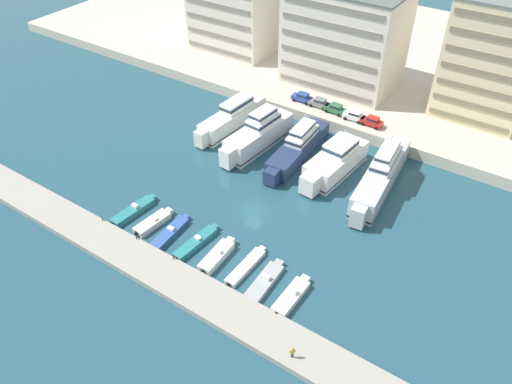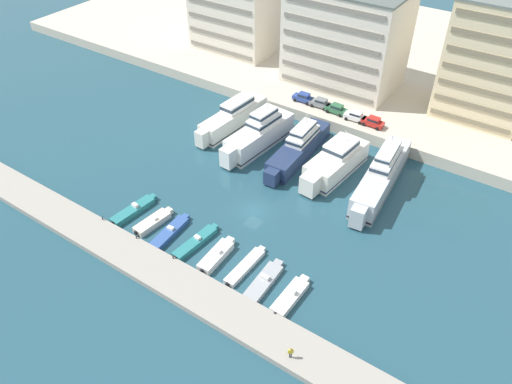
% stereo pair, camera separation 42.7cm
% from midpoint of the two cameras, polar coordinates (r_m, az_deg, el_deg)
% --- Properties ---
extents(ground_plane, '(400.00, 400.00, 0.00)m').
position_cam_midpoint_polar(ground_plane, '(76.49, -0.15, -2.17)').
color(ground_plane, '#234C5B').
extents(quay_promenade, '(180.00, 70.00, 2.21)m').
position_cam_midpoint_polar(quay_promenade, '(124.13, 16.69, 14.14)').
color(quay_promenade, beige).
rests_on(quay_promenade, ground).
extents(pier_dock, '(120.00, 5.61, 0.88)m').
position_cam_midpoint_polar(pier_dock, '(66.75, -8.79, -10.11)').
color(pier_dock, '#9E998E').
rests_on(pier_dock, ground).
extents(yacht_ivory_far_left, '(4.71, 18.70, 7.03)m').
position_cam_midpoint_polar(yacht_ivory_far_left, '(94.94, -2.49, 8.52)').
color(yacht_ivory_far_left, silver).
rests_on(yacht_ivory_far_left, ground).
extents(yacht_white_left, '(5.46, 18.15, 8.61)m').
position_cam_midpoint_polar(yacht_white_left, '(89.06, 0.50, 6.61)').
color(yacht_white_left, white).
rests_on(yacht_white_left, ground).
extents(yacht_navy_mid_left, '(4.83, 19.94, 7.27)m').
position_cam_midpoint_polar(yacht_navy_mid_left, '(87.10, 5.05, 5.16)').
color(yacht_navy_mid_left, navy).
rests_on(yacht_navy_mid_left, ground).
extents(yacht_ivory_center_left, '(6.09, 16.49, 7.31)m').
position_cam_midpoint_polar(yacht_ivory_center_left, '(83.70, 9.20, 3.40)').
color(yacht_ivory_center_left, silver).
rests_on(yacht_ivory_center_left, ground).
extents(yacht_silver_center, '(5.78, 22.72, 8.42)m').
position_cam_midpoint_polar(yacht_silver_center, '(81.94, 14.29, 1.89)').
color(yacht_silver_center, silver).
rests_on(yacht_silver_center, ground).
extents(motorboat_teal_far_left, '(2.44, 8.50, 1.43)m').
position_cam_midpoint_polar(motorboat_teal_far_left, '(78.14, -13.64, -2.00)').
color(motorboat_teal_far_left, teal).
rests_on(motorboat_teal_far_left, ground).
extents(motorboat_cream_left, '(2.53, 6.99, 1.34)m').
position_cam_midpoint_polar(motorboat_cream_left, '(75.43, -11.51, -3.35)').
color(motorboat_cream_left, beige).
rests_on(motorboat_cream_left, ground).
extents(motorboat_blue_mid_left, '(2.28, 8.51, 1.23)m').
position_cam_midpoint_polar(motorboat_blue_mid_left, '(73.38, -9.70, -4.60)').
color(motorboat_blue_mid_left, '#33569E').
rests_on(motorboat_blue_mid_left, ground).
extents(motorboat_teal_center_left, '(2.27, 8.60, 1.25)m').
position_cam_midpoint_polar(motorboat_teal_center_left, '(71.46, -6.74, -5.70)').
color(motorboat_teal_center_left, teal).
rests_on(motorboat_teal_center_left, ground).
extents(motorboat_white_center, '(2.30, 7.36, 1.52)m').
position_cam_midpoint_polar(motorboat_white_center, '(69.19, -4.35, -7.24)').
color(motorboat_white_center, white).
rests_on(motorboat_white_center, ground).
extents(motorboat_white_center_right, '(1.71, 8.37, 0.81)m').
position_cam_midpoint_polar(motorboat_white_center_right, '(67.90, -1.05, -8.49)').
color(motorboat_white_center_right, white).
rests_on(motorboat_white_center_right, ground).
extents(motorboat_grey_mid_right, '(2.43, 8.42, 1.28)m').
position_cam_midpoint_polar(motorboat_grey_mid_right, '(66.06, 1.06, -10.22)').
color(motorboat_grey_mid_right, '#9EA3A8').
rests_on(motorboat_grey_mid_right, ground).
extents(motorboat_white_right, '(2.14, 7.49, 1.51)m').
position_cam_midpoint_polar(motorboat_white_right, '(64.59, 4.16, -11.79)').
color(motorboat_white_right, white).
rests_on(motorboat_white_right, ground).
extents(car_blue_far_left, '(4.15, 2.02, 1.80)m').
position_cam_midpoint_polar(car_blue_far_left, '(99.90, 5.56, 10.73)').
color(car_blue_far_left, '#28428E').
rests_on(car_blue_far_left, quay_promenade).
extents(car_grey_left, '(4.16, 2.04, 1.80)m').
position_cam_midpoint_polar(car_grey_left, '(98.35, 7.51, 10.09)').
color(car_grey_left, slate).
rests_on(car_grey_left, quay_promenade).
extents(car_green_mid_left, '(4.14, 2.01, 1.80)m').
position_cam_midpoint_polar(car_green_mid_left, '(96.80, 9.28, 9.39)').
color(car_green_mid_left, '#2D6642').
rests_on(car_green_mid_left, quay_promenade).
extents(car_white_center_left, '(4.17, 2.05, 1.80)m').
position_cam_midpoint_polar(car_white_center_left, '(95.10, 11.42, 8.53)').
color(car_white_center_left, white).
rests_on(car_white_center_left, quay_promenade).
extents(car_red_center, '(4.12, 1.96, 1.80)m').
position_cam_midpoint_polar(car_red_center, '(94.03, 13.36, 7.84)').
color(car_red_center, red).
rests_on(car_red_center, quay_promenade).
extents(apartment_block_left, '(22.40, 14.92, 21.57)m').
position_cam_midpoint_polar(apartment_block_left, '(105.00, 10.42, 17.10)').
color(apartment_block_left, silver).
rests_on(apartment_block_left, quay_promenade).
extents(apartment_block_mid_left, '(15.53, 13.61, 23.94)m').
position_cam_midpoint_polar(apartment_block_mid_left, '(100.46, 25.70, 13.62)').
color(apartment_block_mid_left, beige).
rests_on(apartment_block_mid_left, quay_promenade).
extents(pedestrian_near_edge, '(0.53, 0.48, 1.73)m').
position_cam_midpoint_polar(pedestrian_near_edge, '(58.17, 4.21, -17.77)').
color(pedestrian_near_edge, '#282D3D').
rests_on(pedestrian_near_edge, pier_dock).
extents(bollard_west, '(0.20, 0.20, 0.61)m').
position_cam_midpoint_polar(bollard_west, '(76.80, -16.99, -2.87)').
color(bollard_west, '#2D2D33').
rests_on(bollard_west, pier_dock).
extents(bollard_west_mid, '(0.20, 0.20, 0.61)m').
position_cam_midpoint_polar(bollard_west_mid, '(72.59, -13.36, -4.98)').
color(bollard_west_mid, '#2D2D33').
rests_on(bollard_west_mid, pier_dock).
extents(bollard_east_mid, '(0.20, 0.20, 0.61)m').
position_cam_midpoint_polar(bollard_east_mid, '(68.81, -9.29, -7.31)').
color(bollard_east_mid, '#2D2D33').
rests_on(bollard_east_mid, pier_dock).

